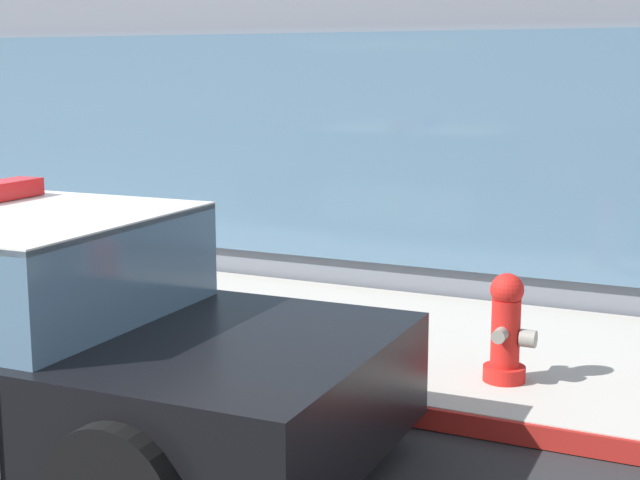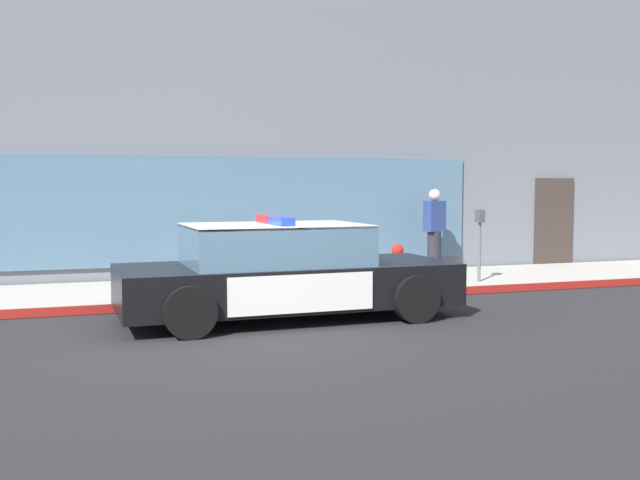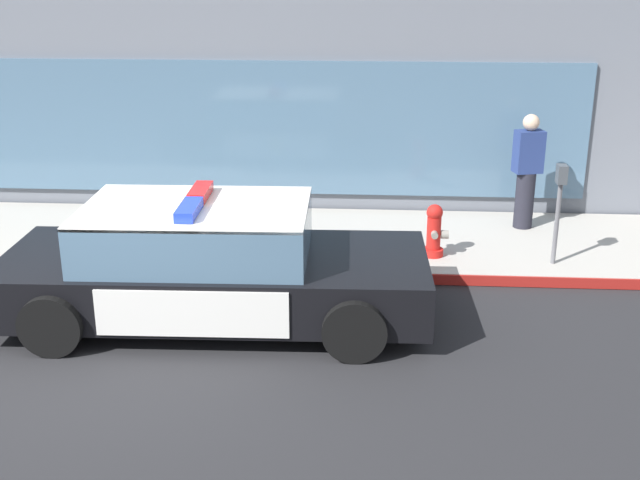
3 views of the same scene
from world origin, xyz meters
TOP-DOWN VIEW (x-y plane):
  - ground at (0.00, 0.00)m, footprint 48.00×48.00m
  - sidewalk at (0.00, 3.46)m, footprint 48.00×2.74m
  - curb_red_paint at (0.00, 2.08)m, footprint 28.80×0.04m
  - police_cruiser at (0.92, 0.87)m, footprint 4.87×2.20m
  - fire_hydrant at (3.60, 2.76)m, footprint 0.34×0.39m
  - pedestrian_on_sidewalk at (5.03, 4.09)m, footprint 0.45×0.35m
  - parking_meter at (5.17, 2.57)m, footprint 0.12×0.18m

SIDE VIEW (x-z plane):
  - ground at x=0.00m, z-range 0.00..0.00m
  - sidewalk at x=0.00m, z-range 0.00..0.15m
  - curb_red_paint at x=0.00m, z-range 0.01..0.14m
  - fire_hydrant at x=3.60m, z-range 0.14..0.86m
  - police_cruiser at x=0.92m, z-range -0.07..1.43m
  - pedestrian_on_sidewalk at x=5.03m, z-range 0.16..1.87m
  - parking_meter at x=5.17m, z-range 0.41..1.75m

